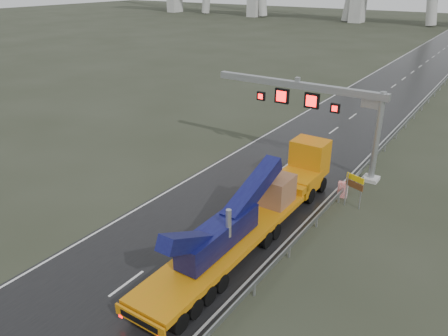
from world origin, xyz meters
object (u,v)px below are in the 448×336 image
Objects in this scene: sign_gantry at (320,103)px; exit_sign_pair at (354,185)px; heavy_haul_truck at (264,202)px; striped_barrier at (343,190)px.

sign_gantry is 5.99× the size of exit_sign_pair.
sign_gantry is 8.10m from exit_sign_pair.
heavy_haul_truck reaches higher than exit_sign_pair.
exit_sign_pair is at bearing -55.57° from striped_barrier.
sign_gantry is 11.51m from heavy_haul_truck.
exit_sign_pair is (3.93, 5.74, -0.04)m from heavy_haul_truck.
exit_sign_pair is (5.00, -5.06, -3.87)m from sign_gantry.
sign_gantry reaches higher than heavy_haul_truck.
striped_barrier is (2.83, 6.81, -1.18)m from heavy_haul_truck.
heavy_haul_truck is 7.87× the size of exit_sign_pair.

